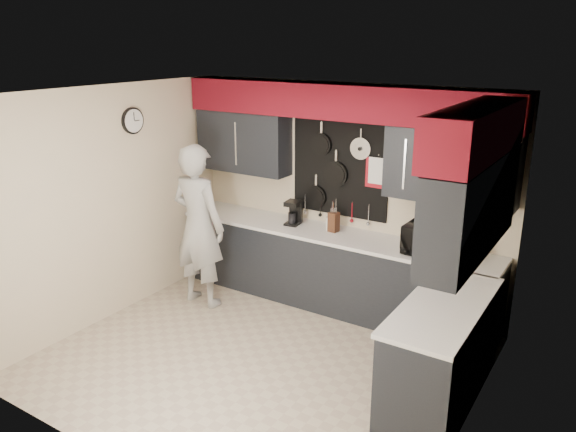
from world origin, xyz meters
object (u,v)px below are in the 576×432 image
Objects in this scene: utensil_crock at (331,224)px; person at (199,226)px; coffee_maker at (294,212)px; microwave at (432,241)px; knife_block at (334,222)px.

utensil_crock is 1.55m from person.
coffee_maker is 0.15× the size of person.
person is at bearing -162.63° from microwave.
knife_block is 1.57m from person.
person is (-2.55, -0.70, -0.10)m from microwave.
coffee_maker is at bearing 178.90° from microwave.
utensil_crock is at bearing -146.04° from person.
knife_block is at bearing -5.91° from coffee_maker.
microwave is 0.29× the size of person.
knife_block is at bearing -147.95° from person.
coffee_maker is 1.14m from person.
microwave reaches higher than coffee_maker.
microwave is 3.59× the size of utensil_crock.
microwave is 1.26m from utensil_crock.
utensil_crock is 0.49m from coffee_maker.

